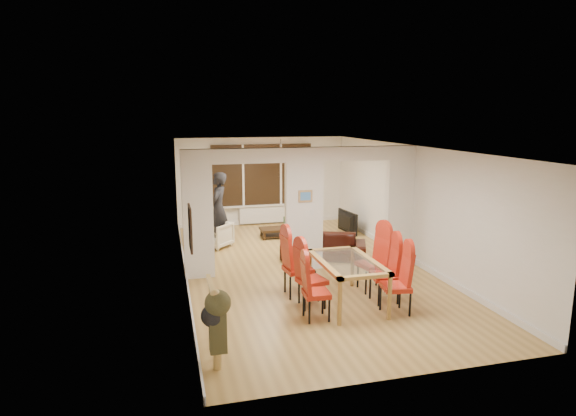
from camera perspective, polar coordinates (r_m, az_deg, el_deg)
name	(u,v)px	position (r m, az deg, el deg)	size (l,w,h in m)	color
floor	(304,269)	(10.43, 1.86, -7.19)	(5.00, 9.00, 0.01)	#AF8746
room_walls	(304,209)	(10.10, 1.90, -0.17)	(5.00, 9.00, 2.60)	silver
divider_wall	(304,209)	(10.10, 1.90, -0.17)	(5.00, 0.18, 2.60)	white
bay_window_blinds	(262,175)	(14.33, -3.09, 3.96)	(3.00, 0.08, 1.80)	black
radiator	(263,214)	(14.49, -3.01, -0.77)	(1.40, 0.08, 0.50)	white
pendant_light	(281,156)	(13.22, -0.86, 6.21)	(0.36, 0.36, 0.36)	orange
stair_newel	(213,314)	(6.89, -8.94, -12.31)	(0.40, 1.20, 1.10)	tan
wall_poster	(190,228)	(7.31, -11.52, -2.36)	(0.04, 0.52, 0.67)	gray
pillar_photo	(305,196)	(9.96, 2.07, 1.41)	(0.30, 0.03, 0.25)	#4C8CD8
dining_table	(347,282)	(8.53, 6.97, -8.70)	(0.95, 1.69, 0.79)	#A9813E
dining_chair_la	(316,289)	(7.84, 3.39, -9.53)	(0.41, 0.41, 1.03)	#B32212
dining_chair_lb	(312,276)	(8.32, 2.86, -8.04)	(0.44, 0.44, 1.09)	#B32212
dining_chair_lc	(298,264)	(8.79, 1.18, -6.69)	(0.47, 0.47, 1.17)	#B32212
dining_chair_ra	(396,282)	(8.22, 12.67, -8.53)	(0.44, 0.44, 1.10)	#B32212
dining_chair_rb	(385,272)	(8.68, 11.38, -7.40)	(0.44, 0.44, 1.10)	#B32212
dining_chair_rc	(372,260)	(9.18, 9.93, -6.11)	(0.47, 0.47, 1.17)	#B32212
sofa	(323,246)	(11.12, 4.20, -4.54)	(1.92, 0.75, 0.56)	black
armchair	(215,235)	(12.12, -8.61, -3.16)	(0.67, 0.69, 0.63)	beige
person	(218,209)	(12.19, -8.25, -0.12)	(0.44, 0.68, 1.86)	black
television	(344,222)	(13.54, 6.67, -1.66)	(0.14, 1.05, 0.61)	black
coffee_table	(281,232)	(13.02, -0.83, -2.89)	(1.12, 0.56, 0.26)	#312010
bottle	(285,221)	(13.02, -0.37, -1.61)	(0.08, 0.08, 0.31)	#143F19
bowl	(284,226)	(13.07, -0.43, -2.14)	(0.20, 0.20, 0.05)	#312010
shoes	(308,272)	(10.07, 2.41, -7.56)	(0.25, 0.28, 0.11)	black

